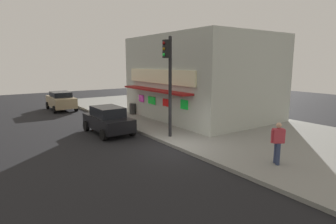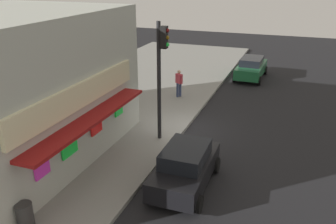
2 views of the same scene
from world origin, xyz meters
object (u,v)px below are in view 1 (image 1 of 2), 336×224
object	(u,v)px
fire_hydrant	(110,110)
parked_car_black	(108,120)
pedestrian	(278,141)
traffic_light	(169,74)
parked_car_tan	(61,100)
trash_can	(133,109)

from	to	relation	value
fire_hydrant	parked_car_black	world-z (taller)	parked_car_black
pedestrian	fire_hydrant	bearing A→B (deg)	-174.37
traffic_light	pedestrian	distance (m)	6.66
fire_hydrant	parked_car_tan	xyz separation A→B (m)	(-5.98, -2.19, 0.27)
fire_hydrant	parked_car_black	xyz separation A→B (m)	(4.53, -2.06, 0.25)
trash_can	parked_car_black	xyz separation A→B (m)	(4.17, -3.85, 0.24)
pedestrian	parked_car_tan	bearing A→B (deg)	-169.82
parked_car_tan	traffic_light	bearing A→B (deg)	9.77
parked_car_black	traffic_light	bearing A→B (deg)	34.62
trash_can	parked_car_tan	xyz separation A→B (m)	(-6.34, -3.98, 0.27)
fire_hydrant	trash_can	world-z (taller)	fire_hydrant
parked_car_tan	parked_car_black	size ratio (longest dim) A/B	1.05
pedestrian	parked_car_black	bearing A→B (deg)	-159.77
parked_car_black	pedestrian	bearing A→B (deg)	20.23
fire_hydrant	traffic_light	bearing A→B (deg)	1.31
traffic_light	parked_car_tan	xyz separation A→B (m)	(-13.75, -2.37, -2.80)
fire_hydrant	parked_car_tan	distance (m)	6.37
trash_can	parked_car_tan	bearing A→B (deg)	-147.85
trash_can	parked_car_black	world-z (taller)	parked_car_black
pedestrian	traffic_light	bearing A→B (deg)	-168.91
parked_car_black	parked_car_tan	bearing A→B (deg)	-179.29
fire_hydrant	trash_can	distance (m)	1.83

